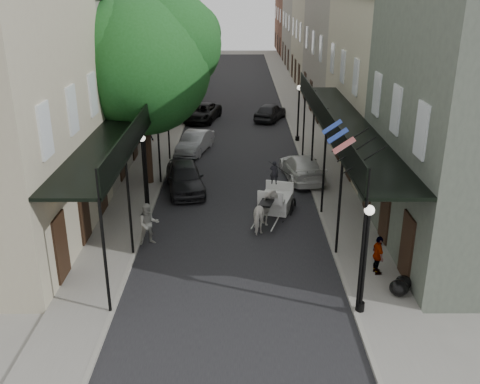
{
  "coord_description": "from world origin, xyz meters",
  "views": [
    {
      "loc": [
        0.18,
        -16.72,
        10.05
      ],
      "look_at": [
        0.22,
        4.76,
        1.6
      ],
      "focal_mm": 40.0,
      "sensor_mm": 36.0,
      "label": 1
    }
  ],
  "objects_px": {
    "tree_far": "(179,43)",
    "lamppost_right_near": "(365,258)",
    "tree_near": "(150,60)",
    "horse": "(266,212)",
    "car_left_far": "(202,113)",
    "car_right_near": "(302,167)",
    "car_right_far": "(270,112)",
    "lamppost_left": "(144,173)",
    "pedestrian_sidewalk_left": "(146,138)",
    "carriage": "(278,188)",
    "car_left_near": "(185,177)",
    "pedestrian_walking": "(149,224)",
    "lamppost_right_far": "(298,112)",
    "pedestrian_sidewalk_right": "(378,255)",
    "car_left_mid": "(195,142)"
  },
  "relations": [
    {
      "from": "carriage",
      "to": "car_right_far",
      "type": "height_order",
      "value": "carriage"
    },
    {
      "from": "pedestrian_sidewalk_left",
      "to": "car_left_mid",
      "type": "distance_m",
      "value": 3.06
    },
    {
      "from": "tree_far",
      "to": "lamppost_right_near",
      "type": "bearing_deg",
      "value": -72.32
    },
    {
      "from": "lamppost_right_far",
      "to": "pedestrian_sidewalk_right",
      "type": "relative_size",
      "value": 2.5
    },
    {
      "from": "pedestrian_walking",
      "to": "car_left_mid",
      "type": "bearing_deg",
      "value": 66.7
    },
    {
      "from": "horse",
      "to": "pedestrian_sidewalk_right",
      "type": "distance_m",
      "value": 5.59
    },
    {
      "from": "horse",
      "to": "pedestrian_sidewalk_right",
      "type": "xyz_separation_m",
      "value": [
        3.88,
        -4.02,
        0.07
      ]
    },
    {
      "from": "tree_near",
      "to": "car_right_far",
      "type": "distance_m",
      "value": 16.6
    },
    {
      "from": "car_left_mid",
      "to": "car_right_near",
      "type": "distance_m",
      "value": 7.94
    },
    {
      "from": "tree_far",
      "to": "car_left_mid",
      "type": "bearing_deg",
      "value": -78.95
    },
    {
      "from": "car_right_near",
      "to": "horse",
      "type": "bearing_deg",
      "value": 63.86
    },
    {
      "from": "horse",
      "to": "car_left_far",
      "type": "xyz_separation_m",
      "value": [
        -4.0,
        19.6,
        -0.14
      ]
    },
    {
      "from": "lamppost_right_far",
      "to": "car_left_near",
      "type": "bearing_deg",
      "value": -126.67
    },
    {
      "from": "horse",
      "to": "carriage",
      "type": "relative_size",
      "value": 0.71
    },
    {
      "from": "pedestrian_sidewalk_left",
      "to": "car_left_far",
      "type": "relative_size",
      "value": 0.36
    },
    {
      "from": "car_left_mid",
      "to": "tree_far",
      "type": "bearing_deg",
      "value": 114.79
    },
    {
      "from": "pedestrian_walking",
      "to": "car_left_far",
      "type": "distance_m",
      "value": 21.02
    },
    {
      "from": "lamppost_right_far",
      "to": "car_left_far",
      "type": "relative_size",
      "value": 0.79
    },
    {
      "from": "tree_near",
      "to": "lamppost_right_far",
      "type": "xyz_separation_m",
      "value": [
        8.3,
        7.82,
        -4.44
      ]
    },
    {
      "from": "pedestrian_sidewalk_right",
      "to": "pedestrian_walking",
      "type": "bearing_deg",
      "value": 66.9
    },
    {
      "from": "tree_far",
      "to": "car_right_far",
      "type": "bearing_deg",
      "value": -0.16
    },
    {
      "from": "tree_near",
      "to": "car_right_far",
      "type": "xyz_separation_m",
      "value": [
        6.8,
        13.98,
        -5.81
      ]
    },
    {
      "from": "tree_far",
      "to": "lamppost_right_far",
      "type": "height_order",
      "value": "tree_far"
    },
    {
      "from": "tree_near",
      "to": "car_right_near",
      "type": "distance_m",
      "value": 9.75
    },
    {
      "from": "car_right_near",
      "to": "car_left_near",
      "type": "bearing_deg",
      "value": 9.57
    },
    {
      "from": "tree_near",
      "to": "horse",
      "type": "relative_size",
      "value": 5.13
    },
    {
      "from": "tree_near",
      "to": "pedestrian_sidewalk_right",
      "type": "xyz_separation_m",
      "value": [
        9.4,
        -9.8,
        -5.63
      ]
    },
    {
      "from": "lamppost_right_near",
      "to": "pedestrian_sidewalk_right",
      "type": "bearing_deg",
      "value": 65.15
    },
    {
      "from": "tree_far",
      "to": "lamppost_right_near",
      "type": "distance_m",
      "value": 27.74
    },
    {
      "from": "lamppost_right_near",
      "to": "pedestrian_sidewalk_left",
      "type": "distance_m",
      "value": 20.13
    },
    {
      "from": "pedestrian_sidewalk_right",
      "to": "car_left_near",
      "type": "xyz_separation_m",
      "value": [
        -7.8,
        8.62,
        -0.11
      ]
    },
    {
      "from": "carriage",
      "to": "lamppost_right_near",
      "type": "bearing_deg",
      "value": -60.55
    },
    {
      "from": "car_left_near",
      "to": "car_left_far",
      "type": "xyz_separation_m",
      "value": [
        -0.08,
        15.0,
        -0.1
      ]
    },
    {
      "from": "car_left_mid",
      "to": "car_right_near",
      "type": "xyz_separation_m",
      "value": [
        6.2,
        -4.97,
        0.01
      ]
    },
    {
      "from": "carriage",
      "to": "pedestrian_walking",
      "type": "distance_m",
      "value": 6.67
    },
    {
      "from": "lamppost_left",
      "to": "car_right_near",
      "type": "bearing_deg",
      "value": 31.87
    },
    {
      "from": "car_left_far",
      "to": "car_right_near",
      "type": "distance_m",
      "value": 14.63
    },
    {
      "from": "horse",
      "to": "car_right_near",
      "type": "bearing_deg",
      "value": -93.63
    },
    {
      "from": "lamppost_right_far",
      "to": "pedestrian_walking",
      "type": "bearing_deg",
      "value": -116.87
    },
    {
      "from": "lamppost_right_far",
      "to": "car_right_near",
      "type": "height_order",
      "value": "lamppost_right_far"
    },
    {
      "from": "pedestrian_sidewalk_right",
      "to": "car_left_mid",
      "type": "xyz_separation_m",
      "value": [
        -7.8,
        15.37,
        -0.21
      ]
    },
    {
      "from": "tree_near",
      "to": "lamppost_right_far",
      "type": "height_order",
      "value": "tree_near"
    },
    {
      "from": "lamppost_left",
      "to": "car_right_far",
      "type": "bearing_deg",
      "value": 69.75
    },
    {
      "from": "car_left_near",
      "to": "car_left_mid",
      "type": "xyz_separation_m",
      "value": [
        0.0,
        6.75,
        -0.1
      ]
    },
    {
      "from": "lamppost_right_near",
      "to": "car_left_far",
      "type": "bearing_deg",
      "value": 104.61
    },
    {
      "from": "lamppost_right_near",
      "to": "lamppost_left",
      "type": "height_order",
      "value": "same"
    },
    {
      "from": "tree_near",
      "to": "pedestrian_sidewalk_right",
      "type": "height_order",
      "value": "tree_near"
    },
    {
      "from": "pedestrian_sidewalk_left",
      "to": "pedestrian_sidewalk_right",
      "type": "distance_m",
      "value": 18.67
    },
    {
      "from": "horse",
      "to": "carriage",
      "type": "xyz_separation_m",
      "value": [
        0.68,
        2.38,
        0.24
      ]
    },
    {
      "from": "pedestrian_walking",
      "to": "car_left_far",
      "type": "bearing_deg",
      "value": 68.5
    }
  ]
}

